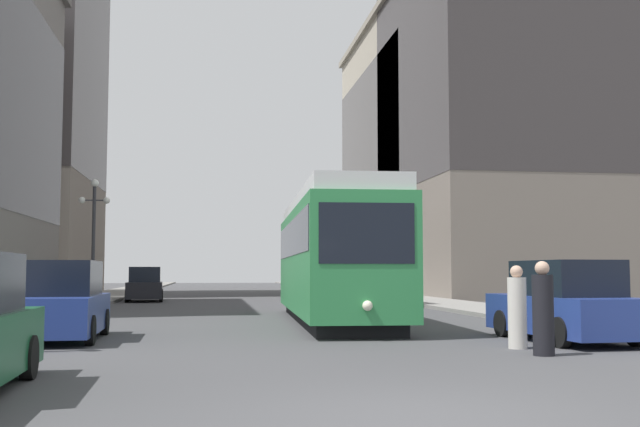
% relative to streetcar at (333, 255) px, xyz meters
% --- Properties ---
extents(ground_plane, '(200.00, 200.00, 0.00)m').
position_rel_streetcar_xyz_m(ground_plane, '(-1.54, -15.39, -2.10)').
color(ground_plane, '#424244').
extents(sidewalk_left, '(3.31, 120.00, 0.15)m').
position_rel_streetcar_xyz_m(sidewalk_left, '(-10.16, 24.61, -2.03)').
color(sidewalk_left, gray).
rests_on(sidewalk_left, ground).
extents(sidewalk_right, '(3.31, 120.00, 0.15)m').
position_rel_streetcar_xyz_m(sidewalk_right, '(7.08, 24.61, -2.03)').
color(sidewalk_right, gray).
rests_on(sidewalk_right, ground).
extents(streetcar, '(3.16, 13.34, 3.89)m').
position_rel_streetcar_xyz_m(streetcar, '(0.00, 0.00, 0.00)').
color(streetcar, black).
rests_on(streetcar, ground).
extents(transit_bus, '(2.79, 11.34, 3.45)m').
position_rel_streetcar_xyz_m(transit_bus, '(2.97, 13.93, -0.15)').
color(transit_bus, black).
rests_on(transit_bus, ground).
extents(parked_car_left_near, '(2.07, 4.49, 1.82)m').
position_rel_streetcar_xyz_m(parked_car_left_near, '(-7.21, 17.81, -1.26)').
color(parked_car_left_near, black).
rests_on(parked_car_left_near, ground).
extents(parked_car_right_far, '(2.08, 4.57, 1.82)m').
position_rel_streetcar_xyz_m(parked_car_right_far, '(4.12, -7.23, -1.26)').
color(parked_car_right_far, black).
rests_on(parked_car_right_far, ground).
extents(parked_car_left_far, '(1.98, 4.48, 1.82)m').
position_rel_streetcar_xyz_m(parked_car_left_far, '(-7.21, -5.25, -1.26)').
color(parked_car_left_far, black).
rests_on(parked_car_left_far, ground).
extents(pedestrian_crossing_near, '(0.38, 0.38, 1.69)m').
position_rel_streetcar_xyz_m(pedestrian_crossing_near, '(2.42, -8.59, -1.31)').
color(pedestrian_crossing_near, beige).
rests_on(pedestrian_crossing_near, ground).
extents(pedestrian_crossing_far, '(0.40, 0.40, 1.77)m').
position_rel_streetcar_xyz_m(pedestrian_crossing_far, '(2.38, -9.90, -1.28)').
color(pedestrian_crossing_far, black).
rests_on(pedestrian_crossing_far, ground).
extents(lamp_post_left_far, '(1.41, 0.36, 5.68)m').
position_rel_streetcar_xyz_m(lamp_post_left_far, '(-9.11, 12.40, 1.77)').
color(lamp_post_left_far, '#333338').
rests_on(lamp_post_left_far, sidewalk_left).
extents(building_left_midblock, '(11.12, 15.64, 31.16)m').
position_rel_streetcar_xyz_m(building_left_midblock, '(-17.08, 29.00, 13.97)').
color(building_left_midblock, slate).
rests_on(building_left_midblock, ground).
extents(building_right_corner, '(16.44, 22.70, 21.87)m').
position_rel_streetcar_xyz_m(building_right_corner, '(16.65, 36.74, 9.15)').
color(building_right_corner, '#B2A893').
rests_on(building_right_corner, ground).
extents(building_right_midblock, '(15.34, 17.91, 28.33)m').
position_rel_streetcar_xyz_m(building_right_midblock, '(16.10, 23.61, 12.50)').
color(building_right_midblock, slate).
rests_on(building_right_midblock, ground).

